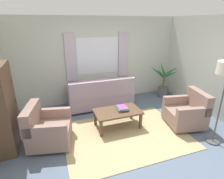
# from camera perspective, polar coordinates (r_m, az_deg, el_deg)

# --- Properties ---
(ground_plane) EXTENTS (6.24, 6.24, 0.00)m
(ground_plane) POSITION_cam_1_polar(r_m,az_deg,el_deg) (4.32, 4.25, -14.00)
(ground_plane) COLOR slate
(wall_back) EXTENTS (5.32, 0.12, 2.60)m
(wall_back) POSITION_cam_1_polar(r_m,az_deg,el_deg) (5.81, -4.49, 9.08)
(wall_back) COLOR beige
(wall_back) RESTS_ON ground_plane
(window_with_curtains) EXTENTS (1.98, 0.07, 1.40)m
(window_with_curtains) POSITION_cam_1_polar(r_m,az_deg,el_deg) (5.70, -4.31, 10.41)
(window_with_curtains) COLOR white
(area_rug) EXTENTS (2.74, 2.02, 0.01)m
(area_rug) POSITION_cam_1_polar(r_m,az_deg,el_deg) (4.31, 4.25, -13.93)
(area_rug) COLOR tan
(area_rug) RESTS_ON ground_plane
(couch) EXTENTS (1.90, 0.82, 0.92)m
(couch) POSITION_cam_1_polar(r_m,az_deg,el_deg) (5.45, -3.54, -1.90)
(couch) COLOR #998499
(couch) RESTS_ON ground_plane
(armchair_left) EXTENTS (0.98, 0.99, 0.88)m
(armchair_left) POSITION_cam_1_polar(r_m,az_deg,el_deg) (4.09, -19.65, -11.48)
(armchair_left) COLOR gray
(armchair_left) RESTS_ON ground_plane
(armchair_right) EXTENTS (0.96, 0.98, 0.88)m
(armchair_right) POSITION_cam_1_polar(r_m,az_deg,el_deg) (4.88, 22.31, -6.50)
(armchair_right) COLOR gray
(armchair_right) RESTS_ON ground_plane
(coffee_table) EXTENTS (1.10, 0.64, 0.44)m
(coffee_table) POSITION_cam_1_polar(r_m,az_deg,el_deg) (4.41, 1.74, -7.31)
(coffee_table) COLOR brown
(coffee_table) RESTS_ON ground_plane
(book_stack_on_table) EXTENTS (0.29, 0.36, 0.07)m
(book_stack_on_table) POSITION_cam_1_polar(r_m,az_deg,el_deg) (4.44, 3.14, -5.79)
(book_stack_on_table) COLOR #387F4C
(book_stack_on_table) RESTS_ON coffee_table
(potted_plant) EXTENTS (1.16, 1.04, 1.14)m
(potted_plant) POSITION_cam_1_polar(r_m,az_deg,el_deg) (6.46, 15.79, 1.88)
(potted_plant) COLOR #56565B
(potted_plant) RESTS_ON ground_plane
(bookshelf) EXTENTS (0.30, 0.94, 1.72)m
(bookshelf) POSITION_cam_1_polar(r_m,az_deg,el_deg) (4.17, -29.84, -5.67)
(bookshelf) COLOR brown
(bookshelf) RESTS_ON ground_plane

